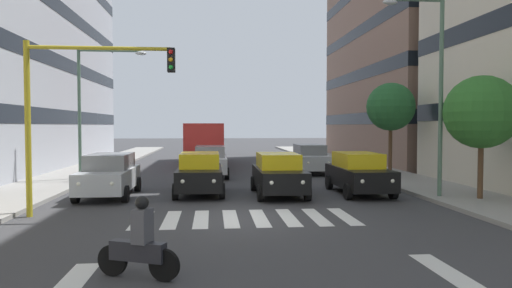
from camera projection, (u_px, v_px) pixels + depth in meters
ground_plane at (245, 218)px, 14.33m from camera, size 180.00×180.00×0.00m
crosswalk_markings at (245, 218)px, 14.33m from camera, size 6.75×2.80×0.01m
lane_arrow_0 at (444, 270)px, 9.19m from camera, size 0.50×2.20×0.01m
lane_arrow_1 at (73, 281)px, 8.52m from camera, size 0.50×2.20×0.01m
car_0 at (359, 173)px, 19.42m from camera, size 2.02×4.44×1.72m
car_1 at (278, 174)px, 19.01m from camera, size 2.02×4.44×1.72m
car_2 at (200, 173)px, 19.39m from camera, size 2.02×4.44×1.72m
car_3 at (109, 175)px, 18.61m from camera, size 2.02×4.44×1.72m
car_row2_0 at (310, 158)px, 27.88m from camera, size 2.02×4.44×1.72m
car_row2_1 at (210, 161)px, 25.89m from camera, size 2.02×4.44×1.72m
bus_behind_traffic at (205, 139)px, 33.64m from camera, size 2.78×10.50×3.00m
motorcycle_with_rider at (139, 245)px, 8.65m from camera, size 1.61×0.75×1.57m
traffic_light_gantry at (72, 98)px, 14.52m from camera, size 4.64×0.36×5.50m
street_lamp_left at (432, 77)px, 17.67m from camera, size 2.42×0.28×7.61m
street_lamp_right at (92, 97)px, 23.59m from camera, size 3.46×0.28×6.67m
street_tree_0 at (482, 112)px, 17.15m from camera, size 2.71×2.71×4.57m
street_tree_1 at (391, 107)px, 25.02m from camera, size 2.59×2.59×5.03m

